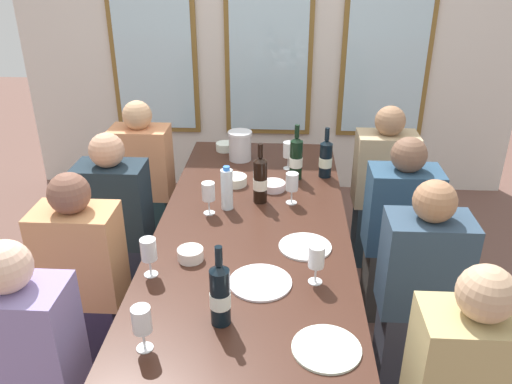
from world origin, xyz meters
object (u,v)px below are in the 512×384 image
object	(u,v)px
tasting_bowl_1	(225,147)
wine_bottle_2	(260,180)
metal_pitcher	(240,146)
wine_glass_3	(316,258)
white_plate_2	(326,348)
wine_glass_1	(208,192)
white_plate_1	(260,282)
wine_bottle_0	(220,294)
wine_bottle_3	(296,158)
tasting_bowl_3	(235,180)
wine_glass_2	(292,183)
seated_person_7	(419,294)
water_bottle	(227,189)
seated_person_3	(398,236)
wine_bottle_1	(326,158)
wine_glass_4	(288,151)
wine_glass_0	(142,321)
seated_person_5	(382,192)
white_plate_0	(305,247)
tasting_bowl_0	(273,186)
tasting_bowl_2	(190,254)
wine_glass_5	(149,251)
seated_person_2	(117,230)
seated_person_6	(85,284)

from	to	relation	value
tasting_bowl_1	wine_bottle_2	bearing A→B (deg)	-69.74
metal_pitcher	wine_glass_3	bearing A→B (deg)	-72.16
white_plate_2	wine_glass_1	bearing A→B (deg)	119.23
white_plate_1	tasting_bowl_1	distance (m)	1.54
wine_bottle_0	wine_bottle_3	size ratio (longest dim) A/B	0.98
tasting_bowl_3	wine_glass_2	xyz separation A→B (m)	(0.33, -0.22, 0.10)
wine_bottle_2	seated_person_7	bearing A→B (deg)	-32.81
tasting_bowl_3	water_bottle	distance (m)	0.31
metal_pitcher	water_bottle	distance (m)	0.69
wine_bottle_3	seated_person_3	size ratio (longest dim) A/B	0.30
wine_bottle_1	wine_glass_4	xyz separation A→B (m)	(-0.22, 0.10, 0.00)
wine_glass_0	seated_person_3	bearing A→B (deg)	47.00
white_plate_2	seated_person_3	distance (m)	1.29
metal_pitcher	water_bottle	bearing A→B (deg)	-90.83
wine_bottle_0	wine_glass_3	size ratio (longest dim) A/B	1.89
water_bottle	wine_glass_4	xyz separation A→B (m)	(0.32, 0.55, 0.00)
tasting_bowl_3	wine_glass_0	distance (m)	1.39
tasting_bowl_3	wine_glass_4	size ratio (longest dim) A/B	0.82
wine_bottle_2	seated_person_5	xyz separation A→B (m)	(0.78, 0.61, -0.34)
white_plate_1	wine_bottle_2	bearing A→B (deg)	92.98
white_plate_1	wine_bottle_0	bearing A→B (deg)	-118.09
white_plate_2	wine_glass_4	distance (m)	1.61
wine_bottle_2	wine_glass_3	size ratio (longest dim) A/B	1.92
wine_bottle_3	wine_glass_0	world-z (taller)	wine_bottle_3
white_plate_0	wine_bottle_3	world-z (taller)	wine_bottle_3
tasting_bowl_0	tasting_bowl_3	xyz separation A→B (m)	(-0.23, 0.05, 0.00)
tasting_bowl_2	wine_glass_3	distance (m)	0.57
white_plate_2	tasting_bowl_3	world-z (taller)	tasting_bowl_3
wine_glass_1	wine_glass_5	bearing A→B (deg)	-106.73
wine_glass_1	seated_person_3	distance (m)	1.10
wine_glass_4	seated_person_2	size ratio (longest dim) A/B	0.16
white_plate_0	wine_glass_2	size ratio (longest dim) A/B	1.41
white_plate_2	seated_person_3	size ratio (longest dim) A/B	0.22
metal_pitcher	wine_glass_2	bearing A→B (deg)	-61.32
wine_bottle_2	wine_glass_0	size ratio (longest dim) A/B	1.92
wine_glass_3	seated_person_5	distance (m)	1.47
wine_bottle_1	tasting_bowl_0	bearing A→B (deg)	-146.26
wine_glass_1	seated_person_6	xyz separation A→B (m)	(-0.56, -0.36, -0.34)
seated_person_3	wine_glass_4	bearing A→B (deg)	145.82
wine_glass_2	wine_bottle_1	bearing A→B (deg)	61.26
wine_glass_5	white_plate_0	bearing A→B (deg)	21.20
wine_bottle_2	seated_person_5	world-z (taller)	seated_person_5
wine_bottle_1	tasting_bowl_0	distance (m)	0.38
wine_glass_0	seated_person_7	world-z (taller)	seated_person_7
seated_person_2	seated_person_3	distance (m)	1.60
wine_glass_2	seated_person_7	xyz separation A→B (m)	(0.61, -0.49, -0.34)
metal_pitcher	wine_glass_3	distance (m)	1.39
wine_glass_4	seated_person_6	distance (m)	1.42
white_plate_1	wine_glass_4	size ratio (longest dim) A/B	1.51
metal_pitcher	wine_glass_1	world-z (taller)	metal_pitcher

